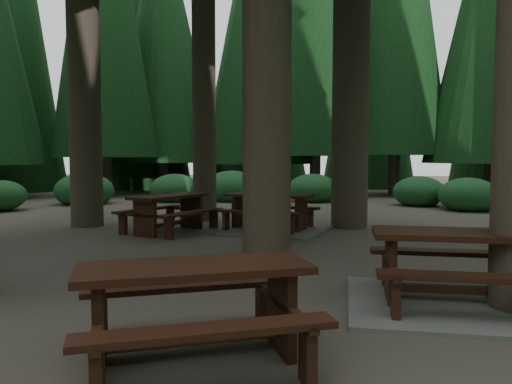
# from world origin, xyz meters

# --- Properties ---
(ground) EXTENTS (80.00, 80.00, 0.00)m
(ground) POSITION_xyz_m (0.00, 0.00, 0.00)
(ground) COLOR #575047
(ground) RESTS_ON ground
(picnic_table_a) EXTENTS (2.70, 2.27, 0.89)m
(picnic_table_a) POSITION_xyz_m (3.41, -2.42, 0.32)
(picnic_table_a) COLOR gray
(picnic_table_a) RESTS_ON ground
(picnic_table_b) EXTENTS (2.29, 2.49, 0.87)m
(picnic_table_b) POSITION_xyz_m (-1.77, 2.71, 0.58)
(picnic_table_b) COLOR #371C10
(picnic_table_b) RESTS_ON ground
(picnic_table_c) EXTENTS (3.09, 2.79, 0.87)m
(picnic_table_c) POSITION_xyz_m (0.49, 3.33, 0.31)
(picnic_table_c) COLOR gray
(picnic_table_c) RESTS_ON ground
(picnic_table_e) EXTENTS (2.40, 2.21, 0.84)m
(picnic_table_e) POSITION_xyz_m (0.73, -4.35, 0.56)
(picnic_table_e) COLOR #371C10
(picnic_table_e) RESTS_ON ground
(shrub_ring) EXTENTS (23.86, 24.64, 1.49)m
(shrub_ring) POSITION_xyz_m (0.70, 0.75, 0.40)
(shrub_ring) COLOR #1D552A
(shrub_ring) RESTS_ON ground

